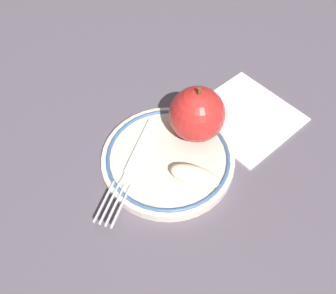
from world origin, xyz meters
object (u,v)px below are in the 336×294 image
at_px(fork, 131,165).
at_px(plate, 168,159).
at_px(apple_slice_front, 195,176).
at_px(napkin_folded, 245,116).
at_px(apple_red_whole, 197,114).

bearing_deg(fork, plate, 127.22).
height_order(plate, apple_slice_front, apple_slice_front).
xyz_separation_m(plate, napkin_folded, (-0.03, -0.15, -0.01)).
height_order(apple_red_whole, apple_slice_front, apple_red_whole).
distance_m(apple_slice_front, napkin_folded, 0.16).
relative_size(apple_slice_front, napkin_folded, 0.46).
xyz_separation_m(apple_slice_front, fork, (0.08, 0.04, -0.01)).
relative_size(plate, fork, 1.10).
relative_size(fork, napkin_folded, 1.19).
relative_size(plate, apple_slice_front, 2.81).
bearing_deg(apple_slice_front, apple_red_whole, 107.18).
bearing_deg(fork, apple_slice_front, 92.79).
relative_size(apple_red_whole, fork, 0.52).
xyz_separation_m(apple_red_whole, apple_slice_front, (-0.05, 0.07, -0.03)).
bearing_deg(napkin_folded, plate, 78.67).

